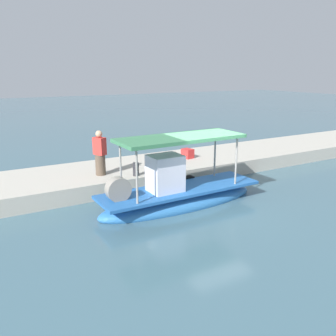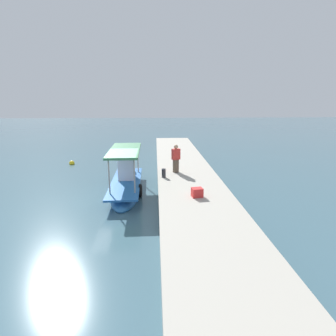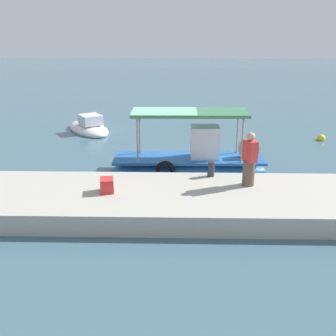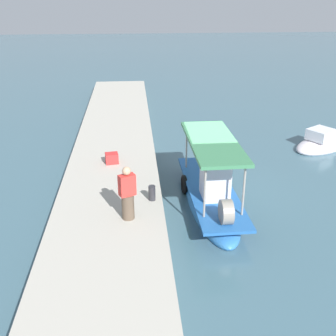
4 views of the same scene
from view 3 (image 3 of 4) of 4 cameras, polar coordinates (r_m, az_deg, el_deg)
name	(u,v)px [view 3 (image 3 of 4)]	position (r m, az deg, el deg)	size (l,w,h in m)	color
ground_plane	(165,168)	(17.26, -0.43, 0.02)	(120.00, 120.00, 0.00)	#3F6270
dock_quay	(161,201)	(13.26, -0.99, -4.57)	(36.00, 3.69, 0.64)	#B3AEA1
main_fishing_boat	(191,162)	(16.65, 3.21, 0.85)	(6.24, 1.84, 2.84)	#3073B7
fisherman_near_bollard	(249,162)	(13.68, 11.12, 0.86)	(0.52, 0.57, 1.78)	brown
mooring_bollard	(211,169)	(14.47, 5.93, -0.13)	(0.24, 0.24, 0.53)	#2D2D33
cargo_crate	(107,185)	(13.22, -8.38, -2.34)	(0.52, 0.41, 0.44)	red
marker_buoy	(321,138)	(22.89, 20.29, 3.83)	(0.42, 0.42, 0.42)	yellow
moored_boat_near	(89,128)	(23.73, -10.81, 5.42)	(3.55, 4.17, 1.23)	silver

